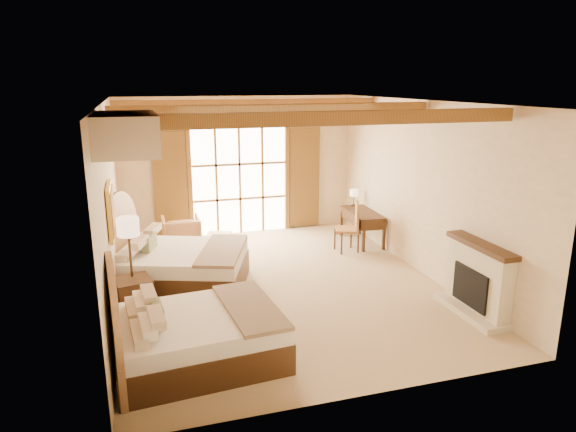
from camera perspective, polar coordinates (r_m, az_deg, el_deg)
name	(u,v)px	position (r m, az deg, el deg)	size (l,w,h in m)	color
floor	(280,285)	(9.26, -0.89, -7.63)	(7.00, 7.00, 0.00)	#CFB48C
wall_back	(239,166)	(12.12, -5.48, 5.56)	(5.50, 5.50, 0.00)	beige
wall_left	(110,209)	(8.47, -19.14, 0.78)	(7.00, 7.00, 0.00)	beige
wall_right	(422,188)	(9.86, 14.64, 3.02)	(7.00, 7.00, 0.00)	beige
ceiling	(279,102)	(8.56, -0.98, 12.58)	(7.00, 7.00, 0.00)	#B26C3C
ceiling_beams	(279,109)	(8.57, -0.98, 11.78)	(5.39, 4.60, 0.18)	olive
french_doors	(240,181)	(12.12, -5.38, 3.89)	(3.95, 0.08, 2.60)	white
fireplace	(477,283)	(8.50, 20.25, -6.98)	(0.46, 1.40, 1.16)	beige
painting	(111,210)	(7.70, -19.06, 0.60)	(0.06, 0.95, 0.75)	gold
canopy_valance	(126,133)	(6.26, -17.54, 8.79)	(0.70, 1.40, 0.45)	beige
bed_near	(185,333)	(6.84, -11.35, -12.61)	(2.23, 1.75, 1.38)	#3F2B16
bed_far	(170,263)	(9.23, -12.93, -5.13)	(2.77, 2.34, 1.47)	#3F2B16
nightstand	(134,298)	(8.29, -16.77, -8.72)	(0.52, 0.52, 0.63)	#3F2B16
floor_lamp	(128,233)	(8.07, -17.31, -1.79)	(0.33, 0.33, 1.55)	#3D2A19
armchair	(181,233)	(11.25, -11.76, -1.87)	(0.78, 0.80, 0.73)	tan
ottoman	(219,242)	(11.09, -7.68, -2.91)	(0.50, 0.50, 0.36)	tan
desk	(362,226)	(11.60, 8.20, -1.10)	(0.64, 1.35, 0.71)	#3F2B16
desk_chair	(348,236)	(10.99, 6.65, -2.21)	(0.62, 0.61, 1.08)	#9C6244
desk_lamp	(354,193)	(12.00, 7.34, 2.51)	(0.19, 0.19, 0.38)	#3D2A19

